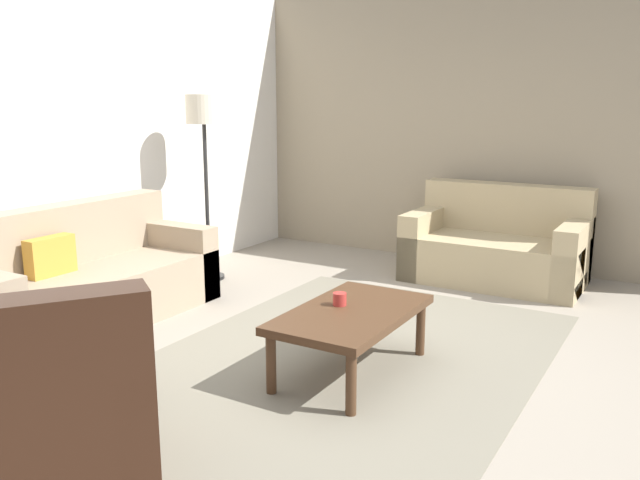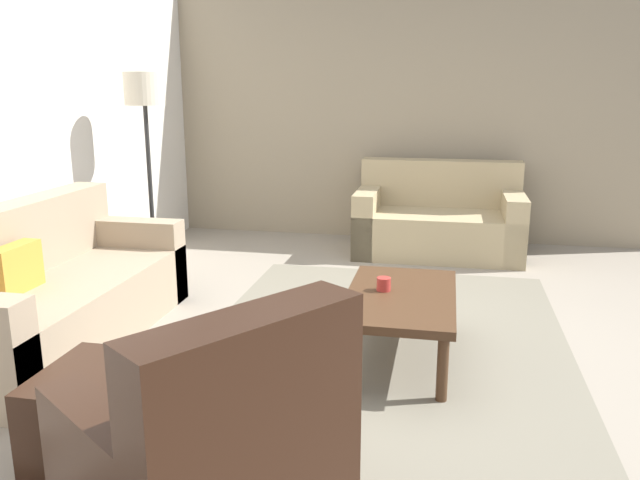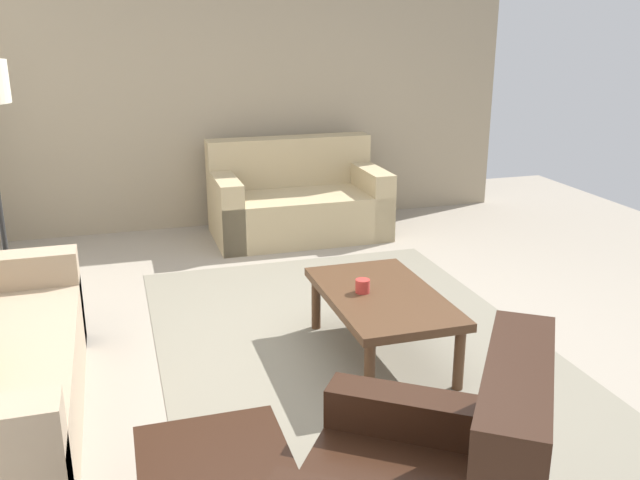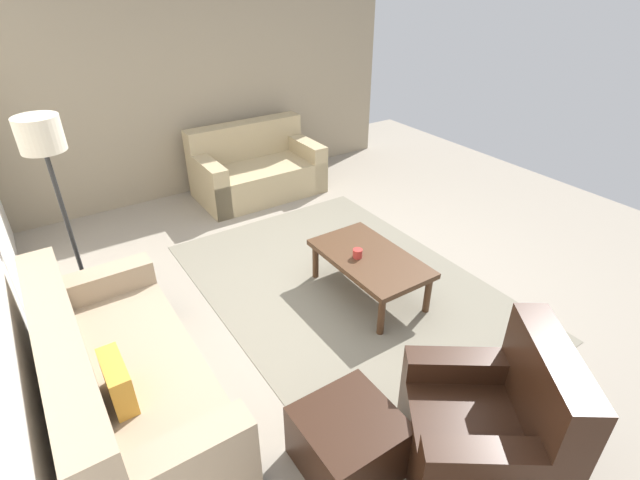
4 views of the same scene
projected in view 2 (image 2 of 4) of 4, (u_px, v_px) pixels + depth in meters
The scene contains 10 objects.
ground_plane at pixel (381, 346), 4.02m from camera, with size 8.00×8.00×0.00m, color gray.
stone_feature_panel at pixel (415, 105), 6.54m from camera, with size 0.12×5.20×2.80m, color gray.
area_rug at pixel (381, 345), 4.02m from camera, with size 3.32×2.34×0.01m, color slate.
couch_main at pixel (45, 297), 4.02m from camera, with size 2.01×0.87×0.88m.
couch_loveseat at pixel (438, 222), 6.22m from camera, with size 0.91×1.57×0.88m.
armchair_leather at pixel (213, 474), 2.19m from camera, with size 1.11×1.11×0.95m.
ottoman at pixel (108, 414), 2.80m from camera, with size 0.56×0.56×0.40m, color black.
coffee_table at pixel (401, 302), 3.75m from camera, with size 1.10×0.64×0.41m.
cup at pixel (384, 284), 3.79m from camera, with size 0.09×0.09×0.08m, color #B2332D.
lamp_standing at pixel (145, 110), 5.10m from camera, with size 0.32×0.32×1.71m.
Camera 2 is at (-3.75, -0.36, 1.62)m, focal length 35.54 mm.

